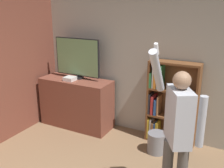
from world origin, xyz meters
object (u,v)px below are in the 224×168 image
at_px(person, 178,128).
at_px(waste_bin, 156,143).
at_px(television, 77,58).
at_px(game_console, 70,79).
at_px(bookshelf, 167,104).

relative_size(person, waste_bin, 5.79).
bearing_deg(waste_bin, television, 169.99).
distance_m(game_console, waste_bin, 2.04).
distance_m(bookshelf, person, 1.63).
xyz_separation_m(game_console, person, (2.41, -1.17, 0.03)).
relative_size(bookshelf, waste_bin, 4.22).
bearing_deg(person, television, -150.26).
bearing_deg(person, waste_bin, 178.01).
xyz_separation_m(television, game_console, (-0.06, -0.20, -0.38)).
bearing_deg(game_console, waste_bin, -3.69).
distance_m(bookshelf, waste_bin, 0.71).
bearing_deg(television, waste_bin, -10.01).
height_order(television, game_console, television).
height_order(television, waste_bin, television).
bearing_deg(waste_bin, game_console, 176.31).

